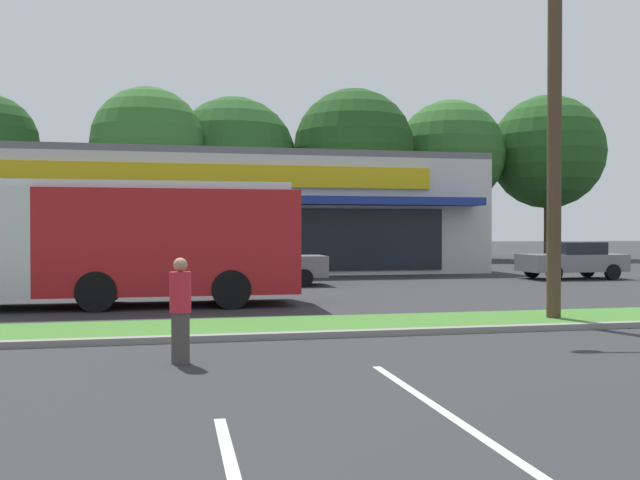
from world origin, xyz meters
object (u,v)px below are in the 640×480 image
utility_pole (548,60)px  city_bus (65,240)px  car_1 (258,264)px  car_2 (572,260)px  pedestrian_by_pole (180,310)px

utility_pole → city_bus: size_ratio=0.88×
car_1 → car_2: size_ratio=1.13×
city_bus → pedestrian_by_pole: bearing=109.8°
car_2 → car_1: bearing=3.9°
car_1 → car_2: bearing=3.9°
car_2 → pedestrian_by_pole: (-16.08, -15.22, 0.02)m
utility_pole → car_2: 15.56m
car_2 → pedestrian_by_pole: size_ratio=2.64×
pedestrian_by_pole → city_bus: bearing=147.7°
city_bus → car_1: size_ratio=2.54×
utility_pole → city_bus: bearing=153.3°
city_bus → car_1: bearing=-132.9°
utility_pole → city_bus: utility_pole is taller
car_2 → pedestrian_by_pole: 22.13m
city_bus → car_2: city_bus is taller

